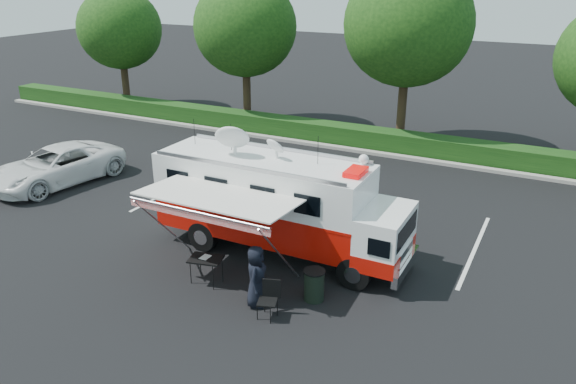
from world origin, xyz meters
name	(u,v)px	position (x,y,z in m)	size (l,w,h in m)	color
ground_plane	(281,252)	(0.00, 0.00, 0.00)	(120.00, 120.00, 0.00)	black
back_border	(430,47)	(1.14, 12.90, 5.00)	(60.00, 6.14, 8.87)	#9E998E
stall_lines	(307,215)	(-0.50, 3.00, 0.00)	(24.12, 5.50, 0.01)	silver
command_truck	(279,204)	(-0.07, 0.00, 1.67)	(8.13, 2.24, 3.91)	black
awning	(216,201)	(-0.80, -2.33, 2.51)	(4.44, 2.32, 2.69)	silver
white_suv	(60,183)	(-11.23, 1.23, 0.00)	(2.57, 5.58, 1.55)	silver
person	(257,304)	(0.81, -2.94, 0.00)	(0.85, 0.55, 1.74)	black
folding_table	(206,260)	(-1.04, -2.61, 0.75)	(1.06, 0.86, 0.80)	black
folding_chair	(269,295)	(1.37, -3.23, 0.61)	(0.61, 0.65, 1.02)	black
trash_bin	(314,285)	(2.08, -2.01, 0.45)	(0.60, 0.60, 0.90)	black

